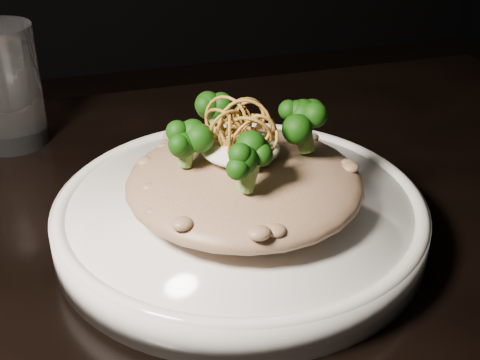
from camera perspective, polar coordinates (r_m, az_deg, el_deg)
The scene contains 7 objects.
table at distance 0.60m, azimuth -6.89°, elevation -14.63°, with size 1.10×0.80×0.75m.
plate at distance 0.58m, azimuth 0.00°, elevation -3.29°, with size 0.32×0.32×0.03m, color white.
risotto at distance 0.56m, azimuth 0.40°, elevation -0.20°, with size 0.20×0.20×0.04m, color brown.
broccoli at distance 0.54m, azimuth 0.33°, elevation 4.41°, with size 0.13×0.13×0.05m, color black, non-canonical shape.
cheese at distance 0.55m, azimuth 0.03°, elevation 2.78°, with size 0.07×0.07×0.02m, color white.
shallots at distance 0.53m, azimuth 0.04°, elevation 5.43°, with size 0.06×0.06×0.04m, color brown, non-canonical shape.
drinking_glass at distance 0.76m, azimuth -19.42°, elevation 7.53°, with size 0.07×0.07×0.13m, color white.
Camera 1 is at (-0.05, -0.43, 1.08)m, focal length 50.00 mm.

